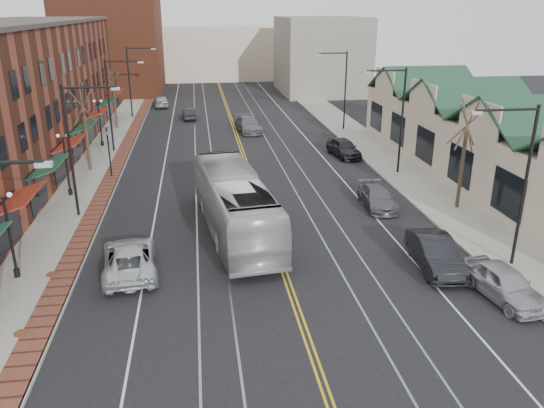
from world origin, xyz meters
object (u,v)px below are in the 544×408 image
object	(u,v)px
transit_bus	(235,204)
parked_car_a	(504,283)
parked_car_b	(435,253)
parked_car_c	(377,197)
parked_suv	(129,258)
parked_car_d	(344,148)

from	to	relation	value
transit_bus	parked_car_a	xyz separation A→B (m)	(11.30, -9.11, -1.02)
transit_bus	parked_car_b	world-z (taller)	transit_bus
parked_car_c	parked_car_b	bearing A→B (deg)	-87.25
parked_car_a	parked_car_c	distance (m)	12.16
parked_car_c	transit_bus	bearing A→B (deg)	-160.21
transit_bus	parked_suv	size ratio (longest dim) A/B	2.37
transit_bus	parked_suv	distance (m)	7.00
parked_car_c	parked_car_a	bearing A→B (deg)	-78.73
parked_suv	parked_car_c	xyz separation A→B (m)	(15.00, 7.12, -0.09)
transit_bus	parked_car_b	bearing A→B (deg)	141.65
parked_suv	parked_car_b	xyz separation A→B (m)	(15.00, -1.65, 0.05)
transit_bus	parked_suv	world-z (taller)	transit_bus
parked_car_a	parked_suv	bearing A→B (deg)	155.95
parked_suv	parked_car_b	bearing A→B (deg)	167.36
parked_suv	parked_car_c	world-z (taller)	parked_suv
parked_suv	parked_car_b	distance (m)	15.09
parked_car_a	parked_car_d	distance (m)	24.57
parked_car_b	transit_bus	bearing A→B (deg)	153.61
parked_suv	parked_car_a	xyz separation A→B (m)	(16.80, -4.90, 0.01)
parked_car_a	parked_car_b	xyz separation A→B (m)	(-1.80, 3.25, 0.04)
parked_car_a	parked_car_c	xyz separation A→B (m)	(-1.80, 12.03, -0.10)
parked_car_d	parked_car_a	bearing A→B (deg)	-96.05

